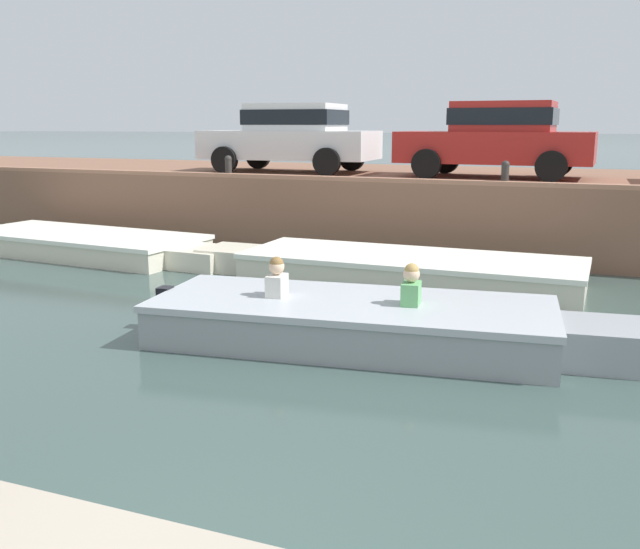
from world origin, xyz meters
name	(u,v)px	position (x,y,z in m)	size (l,w,h in m)	color
ground_plane	(424,351)	(0.00, 5.37, 0.00)	(400.00, 400.00, 0.00)	#384C47
far_quay_wall	(516,209)	(0.00, 13.74, 0.74)	(60.00, 6.00, 1.48)	brown
far_wall_coping	(499,183)	(0.00, 10.86, 1.52)	(60.00, 0.24, 0.08)	#9F6C52
boat_moored_west_cream	(92,245)	(-7.62, 8.90, 0.22)	(6.05, 2.38, 0.44)	silver
boat_moored_central_cream	(395,269)	(-1.33, 8.76, 0.24)	(6.55, 1.97, 0.47)	silver
motorboat_passing	(370,323)	(-0.66, 5.37, 0.27)	(5.79, 2.39, 1.01)	#93999E
car_leftmost_white	(292,135)	(-5.01, 12.88, 2.33)	(4.02, 2.14, 1.54)	white
car_left_inner_red	(498,136)	(-0.35, 12.88, 2.32)	(3.94, 1.96, 1.54)	#B2231E
mooring_bollard_west	(228,165)	(-5.64, 10.99, 1.72)	(0.15, 0.15, 0.44)	#2D2B28
mooring_bollard_mid	(505,172)	(0.08, 10.99, 1.72)	(0.15, 0.15, 0.44)	#2D2B28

